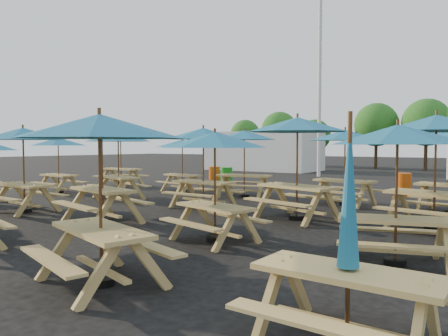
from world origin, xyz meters
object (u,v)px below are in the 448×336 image
Objects in this scene: picnic_unit_10 at (203,138)px; picnic_unit_11 at (244,138)px; picnic_unit_13 at (215,145)px; picnic_unit_15 at (345,139)px; picnic_unit_12 at (99,135)px; waste_bin_0 at (214,176)px; picnic_unit_7 at (182,146)px; picnic_unit_16 at (348,252)px; picnic_unit_17 at (397,142)px; waste_bin_1 at (227,177)px; picnic_unit_18 at (436,129)px; picnic_unit_5 at (23,138)px; picnic_unit_2 at (58,144)px; waste_bin_2 at (404,185)px; picnic_unit_6 at (118,140)px; picnic_unit_3 at (121,139)px; picnic_unit_9 at (102,132)px; picnic_unit_14 at (297,130)px.

picnic_unit_10 is 2.96m from picnic_unit_11.
picnic_unit_15 is (0.27, 6.34, 0.20)m from picnic_unit_13.
waste_bin_0 is (-7.37, 12.62, -1.54)m from picnic_unit_12.
picnic_unit_16 is at bearing -32.95° from picnic_unit_7.
picnic_unit_16 is (3.25, -9.15, -1.15)m from picnic_unit_15.
picnic_unit_10 is at bearing 144.41° from picnic_unit_13.
picnic_unit_17 is 13.27m from waste_bin_1.
picnic_unit_18 is (-0.30, 6.30, 1.30)m from picnic_unit_16.
picnic_unit_5 is 2.79× the size of waste_bin_1.
waste_bin_2 is at bearing 34.04° from picnic_unit_2.
picnic_unit_2 is 7.11m from picnic_unit_11.
picnic_unit_13 is at bearing -97.22° from waste_bin_2.
picnic_unit_2 is 0.82× the size of picnic_unit_12.
picnic_unit_6 is at bearing -87.20° from picnic_unit_7.
picnic_unit_3 is 0.86× the size of picnic_unit_9.
waste_bin_1 is (3.55, 6.11, -1.44)m from picnic_unit_2.
picnic_unit_2 is 13.35m from picnic_unit_17.
picnic_unit_11 is at bearing 152.99° from picnic_unit_14.
picnic_unit_5 is 12.48m from waste_bin_2.
picnic_unit_5 reaches higher than waste_bin_1.
picnic_unit_11 is 5.92m from waste_bin_2.
picnic_unit_12 is at bearing -59.71° from waste_bin_0.
picnic_unit_13 is 3.16m from picnic_unit_14.
picnic_unit_13 is 2.94× the size of waste_bin_1.
picnic_unit_11 reaches higher than picnic_unit_7.
picnic_unit_5 is at bearing -81.49° from picnic_unit_7.
picnic_unit_9 is 1.07× the size of picnic_unit_17.
picnic_unit_9 is at bearing -115.50° from waste_bin_2.
picnic_unit_13 reaches higher than picnic_unit_7.
picnic_unit_16 is at bearing -77.64° from picnic_unit_18.
picnic_unit_18 is (2.95, -2.85, 0.15)m from picnic_unit_15.
picnic_unit_15 is 7.41m from waste_bin_1.
waste_bin_0 is at bearing 96.27° from picnic_unit_5.
picnic_unit_15 is (3.60, 0.00, -0.05)m from picnic_unit_11.
waste_bin_2 is at bearing 0.07° from waste_bin_0.
waste_bin_1 is (-2.92, 3.15, -1.64)m from picnic_unit_11.
picnic_unit_14 reaches higher than picnic_unit_12.
picnic_unit_9 is at bearing -68.70° from waste_bin_0.
picnic_unit_5 is 2.79× the size of waste_bin_0.
picnic_unit_17 reaches higher than picnic_unit_16.
picnic_unit_11 is at bearing 127.77° from picnic_unit_16.
picnic_unit_13 is (9.79, -3.37, -0.04)m from picnic_unit_2.
picnic_unit_17 is 3.22m from picnic_unit_18.
picnic_unit_6 is 9.80m from picnic_unit_18.
picnic_unit_16 is 3.27m from picnic_unit_17.
picnic_unit_3 is at bearing 148.31° from picnic_unit_9.
picnic_unit_9 is 6.21m from picnic_unit_11.
picnic_unit_11 is 8.90m from picnic_unit_17.
waste_bin_2 is at bearing 54.15° from picnic_unit_5.
picnic_unit_6 reaches higher than picnic_unit_2.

